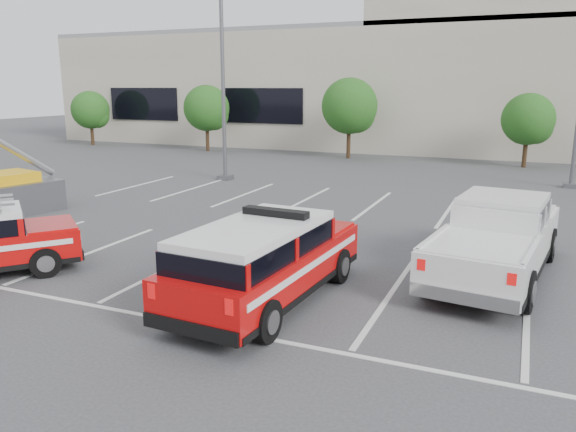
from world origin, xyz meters
name	(u,v)px	position (x,y,z in m)	size (l,w,h in m)	color
ground	(273,280)	(0.00, 0.00, 0.00)	(120.00, 120.00, 0.00)	#3A3A3D
stall_markings	(335,233)	(0.00, 4.50, 0.01)	(23.00, 15.00, 0.01)	silver
convention_building	(460,80)	(0.18, 31.86, 4.72)	(60.00, 16.99, 13.20)	beige
tree_far_left	(92,111)	(-24.91, 22.05, 2.50)	(2.77, 2.77, 3.99)	#3F2B19
tree_left	(208,110)	(-14.91, 22.05, 2.77)	(3.07, 3.07, 4.42)	#3F2B19
tree_mid_left	(351,108)	(-4.91, 22.05, 3.04)	(3.37, 3.37, 4.85)	#3F2B19
tree_mid_right	(530,121)	(5.09, 22.05, 2.50)	(2.77, 2.77, 3.99)	#3F2B19
light_pole_left	(223,67)	(-8.00, 12.00, 5.19)	(0.90, 0.60, 10.24)	#59595E
fire_chief_suv	(265,266)	(0.42, -1.28, 0.77)	(2.28, 5.46, 1.88)	#B30808
white_pickup	(496,246)	(4.65, 2.32, 0.73)	(2.81, 6.20, 1.84)	silver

